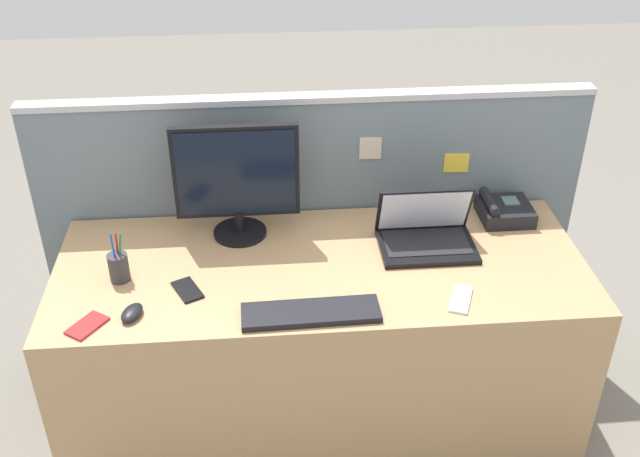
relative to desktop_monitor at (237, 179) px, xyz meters
name	(u,v)px	position (x,y,z in m)	size (l,w,h in m)	color
ground_plane	(321,407)	(0.29, -0.24, -0.95)	(10.00, 10.00, 0.00)	slate
desk	(321,340)	(0.29, -0.24, -0.59)	(1.91, 0.76, 0.72)	tan
cubicle_divider	(312,229)	(0.29, 0.19, -0.35)	(2.18, 0.08, 1.19)	slate
desktop_monitor	(237,179)	(0.00, 0.00, 0.00)	(0.46, 0.20, 0.45)	black
laptop	(426,231)	(0.69, -0.13, -0.18)	(0.35, 0.26, 0.22)	black
desk_phone	(504,210)	(1.04, 0.02, -0.20)	(0.20, 0.19, 0.10)	black
keyboard_main	(311,313)	(0.23, -0.53, -0.23)	(0.45, 0.13, 0.02)	black
computer_mouse_right_hand	(132,313)	(-0.35, -0.48, -0.22)	(0.06, 0.10, 0.03)	black
pen_cup	(119,267)	(-0.41, -0.27, -0.18)	(0.07, 0.07, 0.19)	#333338
cell_phone_red_case	(87,326)	(-0.49, -0.52, -0.23)	(0.08, 0.13, 0.01)	#B22323
cell_phone_black_slab	(187,290)	(-0.18, -0.36, -0.23)	(0.07, 0.13, 0.01)	black
cell_phone_white_slab	(461,299)	(0.74, -0.49, -0.23)	(0.06, 0.15, 0.01)	silver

